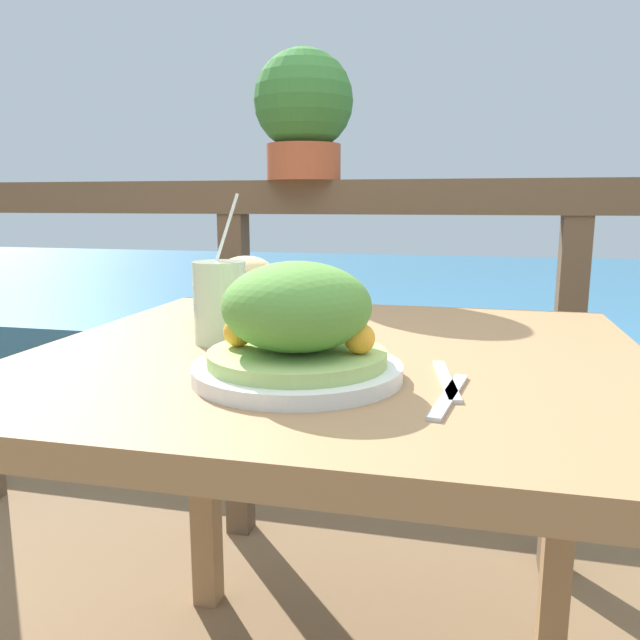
# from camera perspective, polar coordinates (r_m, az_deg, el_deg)

# --- Properties ---
(patio_table) EXTENTS (0.94, 0.89, 0.77)m
(patio_table) POSITION_cam_1_polar(r_m,az_deg,el_deg) (1.02, 1.56, -8.79)
(patio_table) COLOR #997047
(patio_table) RESTS_ON ground_plane
(railing_fence) EXTENTS (2.80, 0.08, 1.06)m
(railing_fence) POSITION_cam_1_polar(r_m,az_deg,el_deg) (1.70, 6.67, 2.45)
(railing_fence) COLOR brown
(railing_fence) RESTS_ON ground_plane
(sea_backdrop) EXTENTS (12.00, 4.00, 0.49)m
(sea_backdrop) POSITION_cam_1_polar(r_m,az_deg,el_deg) (4.25, 10.55, 0.31)
(sea_backdrop) COLOR teal
(sea_backdrop) RESTS_ON ground_plane
(salad_plate) EXTENTS (0.28, 0.28, 0.15)m
(salad_plate) POSITION_cam_1_polar(r_m,az_deg,el_deg) (0.81, -2.11, -0.77)
(salad_plate) COLOR silver
(salad_plate) RESTS_ON patio_table
(drink_glass) EXTENTS (0.09, 0.09, 0.24)m
(drink_glass) POSITION_cam_1_polar(r_m,az_deg,el_deg) (1.03, -9.19, 1.59)
(drink_glass) COLOR beige
(drink_glass) RESTS_ON patio_table
(bread_basket) EXTENTS (0.20, 0.20, 0.13)m
(bread_basket) POSITION_cam_1_polar(r_m,az_deg,el_deg) (1.19, -6.74, 2.18)
(bread_basket) COLOR #AD7F47
(bread_basket) RESTS_ON patio_table
(potted_plant) EXTENTS (0.26, 0.26, 0.34)m
(potted_plant) POSITION_cam_1_polar(r_m,az_deg,el_deg) (1.75, -1.52, 18.56)
(potted_plant) COLOR #A34C2D
(potted_plant) RESTS_ON railing_fence
(fork) EXTENTS (0.04, 0.18, 0.00)m
(fork) POSITION_cam_1_polar(r_m,az_deg,el_deg) (0.82, 11.44, -5.40)
(fork) COLOR silver
(fork) RESTS_ON patio_table
(knife) EXTENTS (0.04, 0.18, 0.00)m
(knife) POSITION_cam_1_polar(r_m,az_deg,el_deg) (0.76, 11.73, -6.79)
(knife) COLOR silver
(knife) RESTS_ON patio_table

